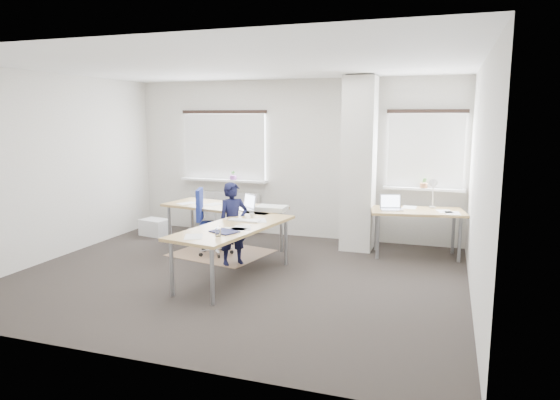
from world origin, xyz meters
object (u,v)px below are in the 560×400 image
(desk_main, at_px, (231,217))
(task_chair, at_px, (213,236))
(desk_side, at_px, (417,213))
(person, at_px, (233,224))

(desk_main, distance_m, task_chair, 0.71)
(desk_main, xyz_separation_m, desk_side, (2.56, 1.26, -0.01))
(desk_main, relative_size, desk_side, 1.98)
(desk_main, xyz_separation_m, task_chair, (-0.48, 0.34, -0.40))
(desk_main, bearing_deg, task_chair, 154.93)
(desk_main, height_order, task_chair, task_chair)
(task_chair, distance_m, person, 0.73)
(task_chair, xyz_separation_m, person, (0.53, -0.39, 0.32))
(task_chair, relative_size, person, 0.86)
(task_chair, height_order, person, person)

